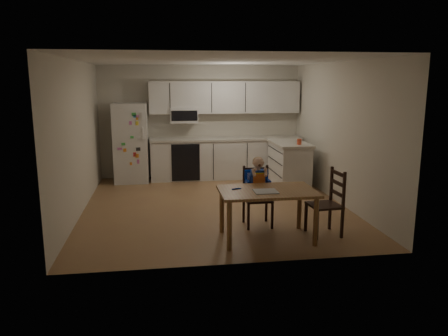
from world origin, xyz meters
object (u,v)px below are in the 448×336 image
(refrigerator, at_px, (131,143))
(chair_side, at_px, (331,198))
(kitchen_island, at_px, (289,164))
(red_cup, at_px, (299,142))
(chair_booster, at_px, (257,184))
(dining_table, at_px, (267,197))

(refrigerator, relative_size, chair_side, 1.79)
(kitchen_island, distance_m, chair_side, 2.89)
(red_cup, bearing_deg, refrigerator, 158.89)
(red_cup, distance_m, chair_booster, 2.37)
(dining_table, relative_size, chair_booster, 1.24)
(chair_booster, bearing_deg, red_cup, 56.39)
(refrigerator, relative_size, red_cup, 15.35)
(refrigerator, distance_m, red_cup, 3.59)
(red_cup, relative_size, chair_booster, 0.10)
(chair_booster, bearing_deg, refrigerator, 121.84)
(kitchen_island, xyz_separation_m, dining_table, (-1.19, -2.93, 0.14))
(dining_table, bearing_deg, refrigerator, 118.06)
(red_cup, xyz_separation_m, chair_side, (-0.34, -2.52, -0.45))
(refrigerator, relative_size, dining_table, 1.29)
(kitchen_island, bearing_deg, red_cup, -76.25)
(dining_table, bearing_deg, kitchen_island, 67.84)
(dining_table, height_order, chair_side, chair_side)
(red_cup, bearing_deg, kitchen_island, 103.75)
(chair_booster, bearing_deg, kitchen_island, 62.23)
(red_cup, distance_m, chair_side, 2.59)
(dining_table, bearing_deg, red_cup, 63.59)
(chair_side, bearing_deg, kitchen_island, 170.66)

